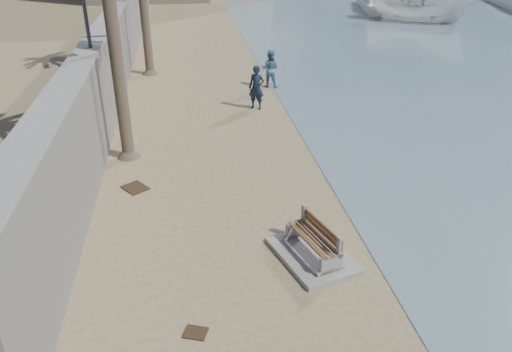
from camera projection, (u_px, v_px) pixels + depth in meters
seawall at (119, 49)px, 23.77m from camera, size 0.45×70.00×3.50m
wall_cap at (114, 10)px, 22.94m from camera, size 0.80×70.00×0.12m
bench_far at (313, 244)px, 11.85m from camera, size 2.03×2.49×0.90m
person_a at (256, 85)px, 20.96m from camera, size 0.92×0.82×2.13m
person_b at (270, 67)px, 23.81m from camera, size 1.16×1.04×1.96m
boat_cruiser at (420, 4)px, 39.01m from camera, size 4.25×4.23×3.52m
yacht_far at (375, 5)px, 44.89m from camera, size 3.82×8.42×1.50m
debris_c at (135, 188)px, 15.10m from camera, size 0.94×0.97×0.03m
debris_d at (196, 333)px, 9.81m from camera, size 0.55×0.49×0.03m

